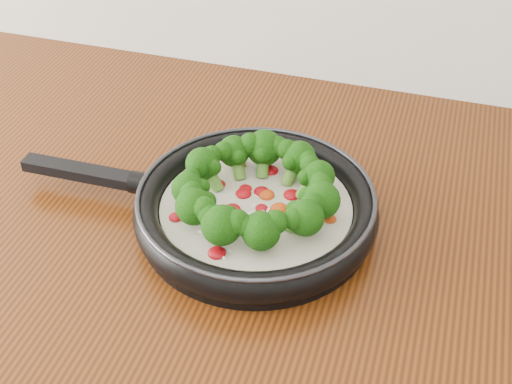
% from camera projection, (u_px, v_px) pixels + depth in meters
% --- Properties ---
extents(skillet, '(0.45, 0.29, 0.08)m').
position_uv_depth(skillet, '(254.00, 204.00, 0.79)').
color(skillet, black).
rests_on(skillet, counter).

